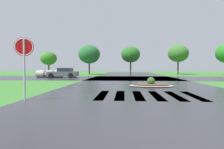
{
  "coord_description": "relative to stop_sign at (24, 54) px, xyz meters",
  "views": [
    {
      "loc": [
        -1.13,
        -3.2,
        1.4
      ],
      "look_at": [
        -1.94,
        8.59,
        0.94
      ],
      "focal_mm": 29.35,
      "sensor_mm": 36.0,
      "label": 1
    }
  ],
  "objects": [
    {
      "name": "drainage_pipe_stack",
      "position": [
        -6.15,
        17.19,
        -1.46
      ],
      "size": [
        3.71,
        1.23,
        0.98
      ],
      "color": "#9E9B93",
      "rests_on": "ground"
    },
    {
      "name": "asphalt_roadway",
      "position": [
        5.26,
        5.92,
        -1.95
      ],
      "size": [
        11.02,
        80.0,
        0.01
      ],
      "primitive_type": "cube",
      "color": "#2B2B30",
      "rests_on": "ground"
    },
    {
      "name": "crosswalk_stripes",
      "position": [
        5.26,
        1.88,
        -1.95
      ],
      "size": [
        4.95,
        3.25,
        0.01
      ],
      "color": "white",
      "rests_on": "ground"
    },
    {
      "name": "median_island",
      "position": [
        6.07,
        6.22,
        -1.82
      ],
      "size": [
        3.23,
        1.74,
        0.68
      ],
      "color": "#9E9B93",
      "rests_on": "ground"
    },
    {
      "name": "background_treeline",
      "position": [
        10.37,
        28.01,
        1.88
      ],
      "size": [
        44.68,
        6.89,
        5.78
      ],
      "color": "#4C3823",
      "rests_on": "ground"
    },
    {
      "name": "stop_sign",
      "position": [
        0.0,
        0.0,
        0.0
      ],
      "size": [
        0.73,
        0.27,
        2.62
      ],
      "rotation": [
        0.0,
        0.0,
        0.32
      ],
      "color": "#B2B5BA",
      "rests_on": "ground"
    },
    {
      "name": "asphalt_cross_road",
      "position": [
        5.26,
        16.44,
        -1.95
      ],
      "size": [
        90.0,
        9.92,
        0.01
      ],
      "primitive_type": "cube",
      "color": "#2B2B30",
      "rests_on": "ground"
    },
    {
      "name": "car_silver_hatch",
      "position": [
        -4.25,
        17.38,
        -1.34
      ],
      "size": [
        3.96,
        2.18,
        1.32
      ],
      "rotation": [
        0.0,
        0.0,
        3.15
      ],
      "color": "#4C545B",
      "rests_on": "ground"
    }
  ]
}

